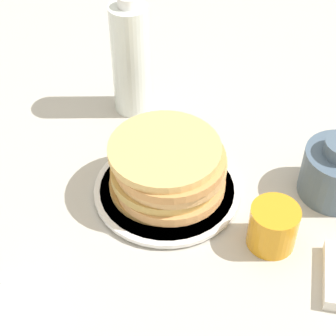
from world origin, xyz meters
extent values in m
plane|color=#BCB7AD|center=(0.00, 0.00, 0.00)|extent=(4.00, 4.00, 0.00)
cylinder|color=white|center=(0.02, 0.00, 0.01)|extent=(0.21, 0.21, 0.01)
cylinder|color=white|center=(0.02, 0.00, 0.01)|extent=(0.23, 0.23, 0.01)
cylinder|color=#AE7E3D|center=(0.03, 0.00, 0.02)|extent=(0.17, 0.17, 0.01)
cylinder|color=tan|center=(0.01, 0.00, 0.03)|extent=(0.17, 0.17, 0.02)
cylinder|color=tan|center=(0.02, 0.00, 0.05)|extent=(0.17, 0.17, 0.01)
cylinder|color=tan|center=(0.02, -0.01, 0.06)|extent=(0.17, 0.17, 0.02)
cylinder|color=tan|center=(0.02, 0.00, 0.08)|extent=(0.17, 0.17, 0.01)
cylinder|color=#E1B469|center=(0.03, 0.00, 0.09)|extent=(0.17, 0.17, 0.01)
cylinder|color=orange|center=(-0.16, -0.02, 0.03)|extent=(0.07, 0.07, 0.07)
cylinder|color=silver|center=(0.22, -0.13, 0.10)|extent=(0.07, 0.07, 0.21)
cylinder|color=white|center=(0.22, -0.13, 0.22)|extent=(0.03, 0.03, 0.02)
camera|label=1|loc=(-0.38, 0.46, 0.66)|focal=60.00mm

